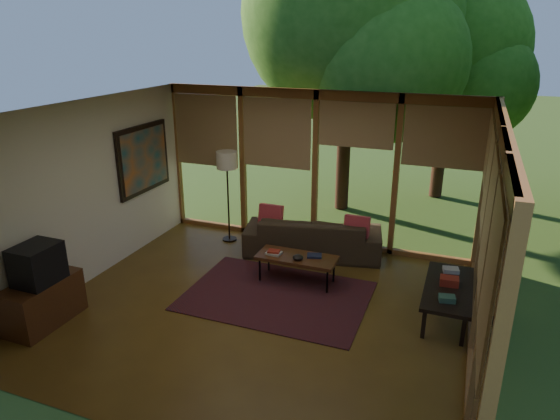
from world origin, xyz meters
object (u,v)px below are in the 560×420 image
at_px(television, 37,264).
at_px(side_console, 448,290).
at_px(media_cabinet, 43,302).
at_px(floor_lamp, 227,165).
at_px(sofa, 313,235).
at_px(coffee_table, 297,258).

height_order(television, side_console, television).
xyz_separation_m(media_cabinet, floor_lamp, (1.02, 3.33, 1.11)).
height_order(media_cabinet, floor_lamp, floor_lamp).
relative_size(sofa, floor_lamp, 1.38).
distance_m(sofa, television, 4.23).
bearing_deg(television, side_console, 22.54).
height_order(media_cabinet, side_console, media_cabinet).
distance_m(sofa, coffee_table, 1.07).
relative_size(floor_lamp, coffee_table, 1.38).
xyz_separation_m(television, coffee_table, (2.67, 2.24, -0.46)).
bearing_deg(sofa, media_cabinet, 39.73).
bearing_deg(coffee_table, side_console, -5.93).
bearing_deg(media_cabinet, television, 0.00).
bearing_deg(television, sofa, 51.94).
bearing_deg(floor_lamp, sofa, -0.65).
height_order(sofa, television, television).
xyz_separation_m(media_cabinet, television, (0.02, 0.00, 0.55)).
relative_size(television, side_console, 0.39).
distance_m(floor_lamp, side_console, 4.19).
height_order(floor_lamp, side_console, floor_lamp).
bearing_deg(sofa, side_console, 138.17).
distance_m(sofa, media_cabinet, 4.21).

